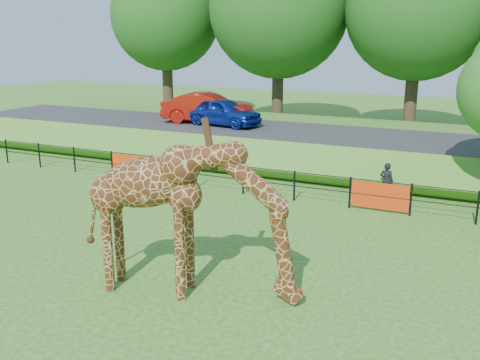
{
  "coord_description": "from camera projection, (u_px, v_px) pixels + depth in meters",
  "views": [
    {
      "loc": [
        5.89,
        -9.41,
        5.73
      ],
      "look_at": [
        0.15,
        3.06,
        2.0
      ],
      "focal_mm": 40.0,
      "sensor_mm": 36.0,
      "label": 1
    }
  ],
  "objects": [
    {
      "name": "bg_tree_line",
      "position": [
        416.0,
        7.0,
        28.76
      ],
      "size": [
        37.3,
        8.8,
        11.82
      ],
      "color": "#312416",
      "rests_on": "ground"
    },
    {
      "name": "visitor",
      "position": [
        386.0,
        181.0,
        19.1
      ],
      "size": [
        0.55,
        0.41,
        1.36
      ],
      "primitive_type": "imported",
      "rotation": [
        0.0,
        0.0,
        2.95
      ],
      "color": "black",
      "rests_on": "ground"
    },
    {
      "name": "perimeter_fence",
      "position": [
        294.0,
        186.0,
        18.99
      ],
      "size": [
        28.07,
        0.1,
        1.1
      ],
      "primitive_type": null,
      "color": "black",
      "rests_on": "ground"
    },
    {
      "name": "car_red",
      "position": [
        208.0,
        108.0,
        26.95
      ],
      "size": [
        4.78,
        2.33,
        1.51
      ],
      "primitive_type": "imported",
      "rotation": [
        0.0,
        0.0,
        1.74
      ],
      "color": "#B4190C",
      "rests_on": "road"
    },
    {
      "name": "road",
      "position": [
        339.0,
        136.0,
        24.04
      ],
      "size": [
        40.0,
        5.0,
        0.12
      ],
      "primitive_type": "cube",
      "color": "#2D2D2F",
      "rests_on": "embankment"
    },
    {
      "name": "giraffe",
      "position": [
        190.0,
        219.0,
        11.8
      ],
      "size": [
        5.13,
        1.88,
        3.61
      ],
      "primitive_type": null,
      "rotation": [
        0.0,
        0.0,
        0.19
      ],
      "color": "#502710",
      "rests_on": "ground"
    },
    {
      "name": "ground",
      "position": [
        178.0,
        296.0,
        12.13
      ],
      "size": [
        90.0,
        90.0,
        0.0
      ],
      "primitive_type": "plane",
      "color": "#2B6118",
      "rests_on": "ground"
    },
    {
      "name": "car_blue",
      "position": [
        223.0,
        112.0,
        26.19
      ],
      "size": [
        4.18,
        2.25,
        1.35
      ],
      "primitive_type": "imported",
      "rotation": [
        0.0,
        0.0,
        1.4
      ],
      "color": "#142EA9",
      "rests_on": "road"
    },
    {
      "name": "embankment",
      "position": [
        346.0,
        145.0,
        25.54
      ],
      "size": [
        40.0,
        9.0,
        1.3
      ],
      "primitive_type": "cube",
      "color": "#2B6118",
      "rests_on": "ground"
    }
  ]
}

